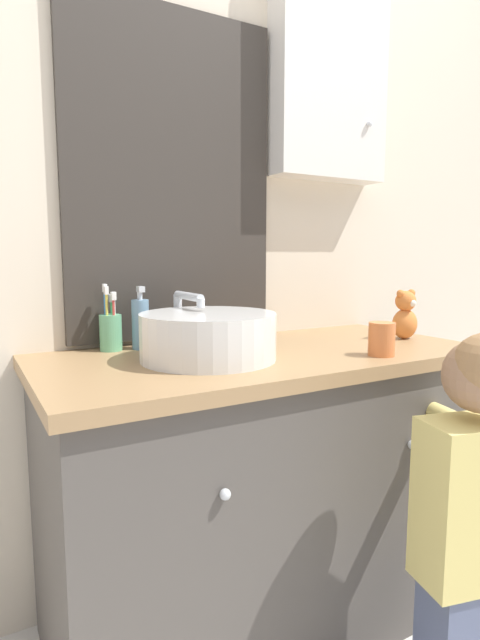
{
  "coord_description": "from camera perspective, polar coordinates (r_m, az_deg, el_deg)",
  "views": [
    {
      "loc": [
        -0.72,
        -0.82,
        1.05
      ],
      "look_at": [
        -0.11,
        0.26,
        0.89
      ],
      "focal_mm": 28.0,
      "sensor_mm": 36.0,
      "label": 1
    }
  ],
  "objects": [
    {
      "name": "vanity_counter",
      "position": [
        1.5,
        2.83,
        -18.6
      ],
      "size": [
        1.22,
        0.58,
        0.79
      ],
      "color": "#4C4742",
      "rests_on": "ground_plane"
    },
    {
      "name": "sink_basin",
      "position": [
        1.26,
        -3.7,
        -1.74
      ],
      "size": [
        0.34,
        0.39,
        0.16
      ],
      "color": "silver",
      "rests_on": "vanity_counter"
    },
    {
      "name": "soap_dispenser",
      "position": [
        1.42,
        -11.3,
        -0.38
      ],
      "size": [
        0.05,
        0.05,
        0.18
      ],
      "color": "#6B93B2",
      "rests_on": "vanity_counter"
    },
    {
      "name": "wall_back",
      "position": [
        1.64,
        -2.47,
        15.21
      ],
      "size": [
        3.2,
        0.18,
        2.5
      ],
      "color": "beige",
      "rests_on": "ground_plane"
    },
    {
      "name": "drinking_cup",
      "position": [
        1.36,
        15.88,
        -2.11
      ],
      "size": [
        0.07,
        0.07,
        0.09
      ],
      "primitive_type": "cylinder",
      "color": "orange",
      "rests_on": "vanity_counter"
    },
    {
      "name": "teddy_bear",
      "position": [
        1.65,
        18.35,
        0.49
      ],
      "size": [
        0.09,
        0.07,
        0.16
      ],
      "color": "orange",
      "rests_on": "vanity_counter"
    },
    {
      "name": "toothbrush_holder",
      "position": [
        1.42,
        -14.56,
        -1.09
      ],
      "size": [
        0.06,
        0.06,
        0.18
      ],
      "color": "#66B27F",
      "rests_on": "vanity_counter"
    },
    {
      "name": "child_figure",
      "position": [
        1.27,
        25.0,
        -18.96
      ],
      "size": [
        0.31,
        0.42,
        0.9
      ],
      "color": "slate",
      "rests_on": "ground_plane"
    }
  ]
}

